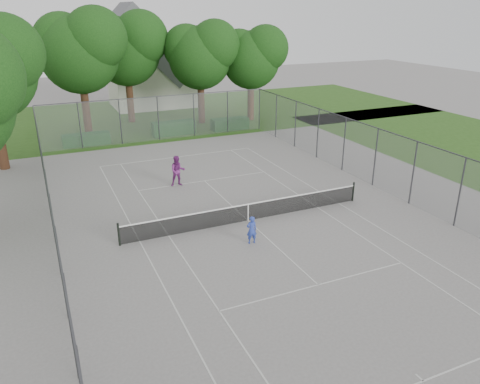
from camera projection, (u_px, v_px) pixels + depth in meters
name	position (u px, v px, depth m)	size (l,w,h in m)	color
ground	(248.00, 221.00, 23.49)	(120.00, 120.00, 0.00)	slate
grass_far	(135.00, 118.00, 45.57)	(60.00, 20.00, 0.00)	#254A15
court_markings	(248.00, 221.00, 23.49)	(11.03, 23.83, 0.01)	silver
tennis_net	(248.00, 212.00, 23.31)	(12.87, 0.10, 1.10)	black
perimeter_fence	(248.00, 187.00, 22.83)	(18.08, 34.08, 3.52)	#38383D
tree_far_left	(80.00, 48.00, 36.97)	(7.12, 6.50, 10.24)	#3A2115
tree_far_midleft	(127.00, 46.00, 41.43)	(6.91, 6.31, 9.93)	#3A2115
tree_far_midright	(201.00, 53.00, 41.30)	(6.37, 5.81, 9.15)	#3A2115
tree_far_right	(252.00, 55.00, 42.58)	(6.02, 5.50, 8.66)	#3A2115
hedge_left	(86.00, 139.00, 36.41)	(3.57, 1.07, 0.89)	#164519
hedge_mid	(174.00, 128.00, 39.32)	(3.60, 1.03, 1.13)	#164519
hedge_right	(230.00, 124.00, 41.07)	(3.23, 1.18, 0.97)	#164519
house	(151.00, 66.00, 49.76)	(8.46, 6.56, 10.54)	beige
girl_player	(252.00, 230.00, 21.05)	(0.48, 0.32, 1.32)	#2E43AC
woman_player	(178.00, 171.00, 27.83)	(0.90, 0.70, 1.85)	#7B2978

